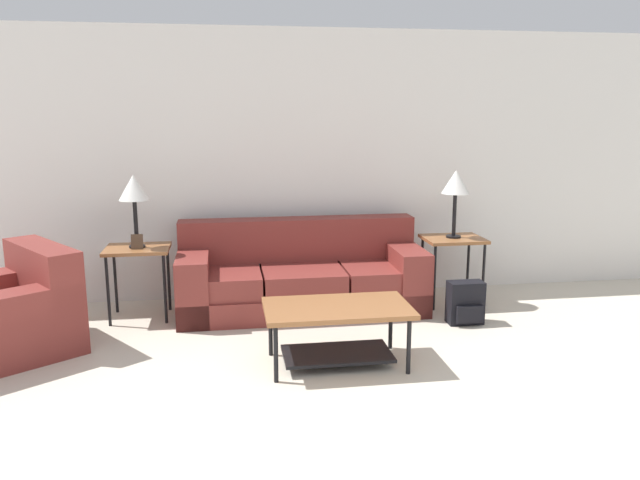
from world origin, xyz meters
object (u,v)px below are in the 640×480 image
table_lamp_right (456,184)px  table_lamp_left (134,190)px  side_table_left (138,255)px  backpack (465,303)px  coffee_table (337,321)px  armchair (4,317)px  side_table_right (453,245)px  couch (301,278)px

table_lamp_right → table_lamp_left: bearing=180.0°
side_table_left → backpack: side_table_left is taller
side_table_left → backpack: size_ratio=1.73×
coffee_table → side_table_left: side_table_left is taller
table_lamp_right → backpack: 1.14m
side_table_left → table_lamp_right: table_lamp_right is taller
armchair → side_table_right: (3.82, 0.70, 0.29)m
couch → backpack: couch is taller
table_lamp_left → coffee_table: bearing=-40.0°
couch → armchair: size_ratio=1.65×
couch → side_table_right: couch is taller
side_table_right → backpack: side_table_right is taller
armchair → backpack: bearing=1.8°
side_table_left → armchair: bearing=-142.4°
armchair → coffee_table: (2.47, -0.60, 0.05)m
armchair → couch: bearing=17.3°
backpack → couch: bearing=155.5°
side_table_left → coffee_table: bearing=-40.0°
table_lamp_left → couch: bearing=1.3°
couch → side_table_left: 1.48m
armchair → table_lamp_left: table_lamp_left is taller
armchair → backpack: size_ratio=3.62×
table_lamp_left → backpack: table_lamp_left is taller
coffee_table → table_lamp_left: 2.19m
armchair → coffee_table: size_ratio=1.29×
backpack → side_table_left: bearing=168.2°
table_lamp_left → table_lamp_right: 2.91m
side_table_right → backpack: bearing=-98.6°
side_table_left → table_lamp_right: 2.97m
side_table_left → table_lamp_right: size_ratio=1.01×
backpack → table_lamp_right: bearing=81.4°
couch → coffee_table: 1.34m
coffee_table → backpack: bearing=29.6°
table_lamp_right → backpack: bearing=-98.6°
side_table_left → table_lamp_left: bearing=0.0°
couch → armchair: couch is taller
armchair → table_lamp_left: (0.91, 0.70, 0.87)m
coffee_table → table_lamp_right: table_lamp_right is taller
coffee_table → backpack: size_ratio=2.81×
side_table_right → table_lamp_right: size_ratio=1.01×
backpack → table_lamp_left: bearing=168.2°
armchair → table_lamp_left: size_ratio=2.12×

